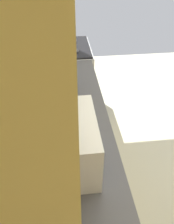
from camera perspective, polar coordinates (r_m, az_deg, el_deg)
The scene contains 7 objects.
wall_back at distance 1.69m, azimuth -18.83°, elevation 12.14°, with size 3.82×0.12×2.81m, color beige.
counter_run at distance 1.94m, azimuth -3.48°, elevation -19.39°, with size 2.78×0.65×0.92m.
upper_cabinets at distance 1.09m, azimuth -15.21°, elevation 22.57°, with size 1.66×0.31×0.72m.
oven_range at distance 3.22m, azimuth -5.22°, elevation 7.82°, with size 0.71×0.68×1.10m.
microwave at distance 1.41m, azimuth -5.02°, elevation -7.50°, with size 0.49×0.37×0.33m.
bowl at distance 1.82m, azimuth -3.23°, elevation -0.55°, with size 0.19×0.19×0.06m.
kettle at distance 2.21m, azimuth -4.21°, elevation 8.36°, with size 0.17×0.12×0.18m.
Camera 1 is at (-1.50, 1.21, 2.09)m, focal length 37.73 mm.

